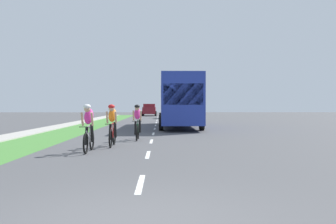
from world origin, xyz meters
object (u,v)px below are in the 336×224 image
at_px(cyclist_trailing, 112,125).
at_px(sedan_black, 170,112).
at_px(suv_maroon, 149,109).
at_px(bus_blue, 179,99).
at_px(cyclist_lead, 89,128).
at_px(cyclist_distant, 137,122).

relative_size(cyclist_trailing, sedan_black, 0.40).
height_order(sedan_black, suv_maroon, suv_maroon).
bearing_deg(cyclist_trailing, bus_blue, 76.16).
bearing_deg(cyclist_lead, bus_blue, 75.68).
bearing_deg(cyclist_lead, cyclist_trailing, 72.20).
height_order(cyclist_trailing, cyclist_distant, same).
relative_size(cyclist_trailing, cyclist_distant, 1.00).
distance_m(bus_blue, suv_maroon, 29.43).
relative_size(cyclist_trailing, suv_maroon, 0.37).
relative_size(cyclist_lead, sedan_black, 0.40).
bearing_deg(cyclist_distant, cyclist_trailing, -107.09).
xyz_separation_m(cyclist_trailing, suv_maroon, (0.11, 41.84, 0.14)).
bearing_deg(cyclist_trailing, cyclist_lead, -107.80).
xyz_separation_m(cyclist_lead, cyclist_trailing, (0.55, 1.72, 0.00)).
distance_m(cyclist_lead, cyclist_trailing, 1.81).
height_order(cyclist_trailing, suv_maroon, suv_maroon).
distance_m(cyclist_trailing, bus_blue, 13.01).
bearing_deg(cyclist_distant, cyclist_lead, -107.38).
distance_m(cyclist_distant, sedan_black, 27.94).
relative_size(cyclist_distant, bus_blue, 0.15).
xyz_separation_m(cyclist_trailing, sedan_black, (2.91, 30.41, -0.04)).
height_order(cyclist_distant, sedan_black, cyclist_distant).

